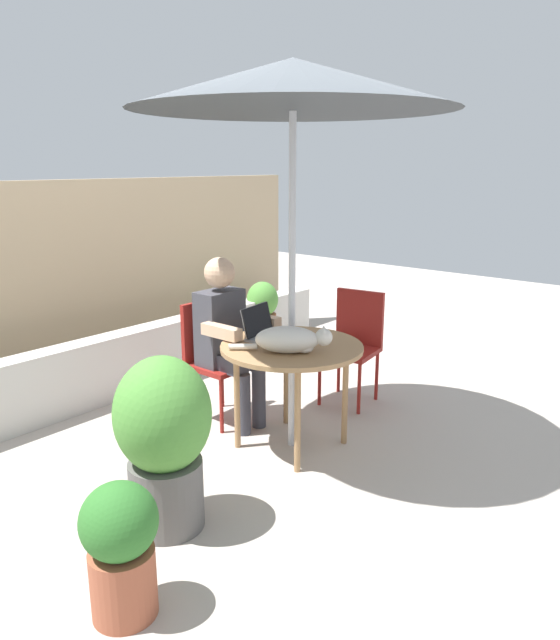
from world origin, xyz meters
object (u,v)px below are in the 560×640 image
chair_empty (354,338)px  cat (291,340)px  potted_plant_corner (263,314)px  chair_occupied (213,351)px  patio_table (292,354)px  potted_plant_near_fence (121,546)px  potted_plant_by_chair (164,436)px  person_seated (227,332)px  laptop (263,329)px  patio_umbrella (293,85)px

chair_empty → cat: size_ratio=1.57×
potted_plant_corner → chair_occupied: bearing=-150.7°
patio_table → potted_plant_corner: size_ratio=1.32×
potted_plant_near_fence → potted_plant_corner: potted_plant_corner is taller
patio_table → potted_plant_by_chair: (-1.15, -0.09, -0.14)m
person_seated → potted_plant_near_fence: 2.02m
chair_occupied → laptop: bearing=-89.5°
potted_plant_corner → potted_plant_near_fence: bearing=-147.2°
cat → potted_plant_corner: 2.39m
potted_plant_corner → patio_table: bearing=-133.2°
cat → potted_plant_by_chair: bearing=179.4°
laptop → potted_plant_near_fence: 1.89m
chair_empty → potted_plant_by_chair: size_ratio=0.94×
chair_empty → potted_plant_by_chair: bearing=-173.6°
patio_umbrella → chair_occupied: (0.00, 0.75, -1.79)m
chair_occupied → potted_plant_near_fence: bearing=-144.3°
cat → potted_plant_corner: (1.63, 1.70, -0.42)m
cat → potted_plant_near_fence: bearing=-167.1°
person_seated → potted_plant_corner: (1.49, 1.00, -0.31)m
patio_umbrella → person_seated: bearing=90.0°
chair_occupied → laptop: (0.00, -0.50, 0.26)m
person_seated → cat: size_ratio=2.17×
cat → potted_plant_corner: cat is taller
patio_umbrella → chair_empty: size_ratio=2.77×
potted_plant_near_fence → potted_plant_by_chair: bearing=34.3°
potted_plant_corner → chair_empty: bearing=-109.9°
patio_umbrella → laptop: bearing=89.0°
person_seated → potted_plant_by_chair: size_ratio=1.31×
laptop → person_seated: bearing=90.7°
potted_plant_near_fence → potted_plant_corner: (3.18, 2.05, 0.05)m
patio_table → chair_occupied: bearing=90.0°
person_seated → potted_plant_by_chair: bearing=-149.1°
patio_table → chair_empty: bearing=8.4°
patio_table → potted_plant_corner: (1.49, 1.59, -0.27)m
cat → potted_plant_by_chair: 1.05m
chair_empty → cat: (-1.10, -0.25, 0.28)m
patio_umbrella → laptop: patio_umbrella is taller
laptop → cat: bearing=-111.4°
potted_plant_near_fence → potted_plant_corner: bearing=32.8°
person_seated → cat: person_seated is taller
potted_plant_by_chair → person_seated: bearing=30.9°
person_seated → cat: bearing=-100.9°
chair_occupied → patio_table: bearing=-90.0°
cat → potted_plant_by_chair: size_ratio=0.60×
laptop → potted_plant_by_chair: 1.23m
laptop → patio_umbrella: bearing=-91.0°
chair_empty → laptop: bearing=173.6°
potted_plant_by_chair → cat: bearing=-0.6°
chair_empty → potted_plant_by_chair: (-2.12, -0.24, -0.01)m
chair_empty → chair_occupied: bearing=147.8°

